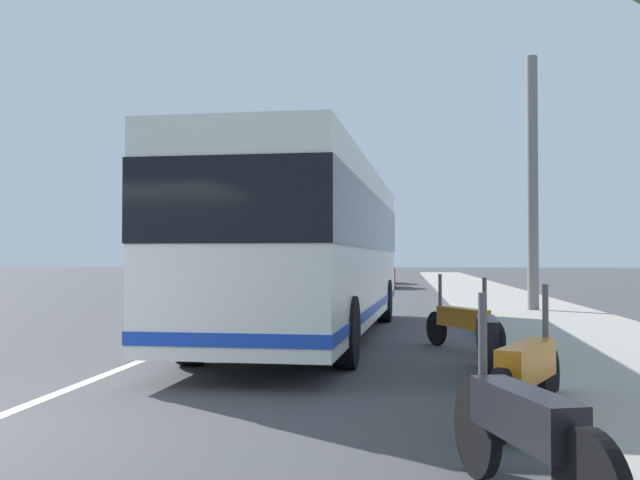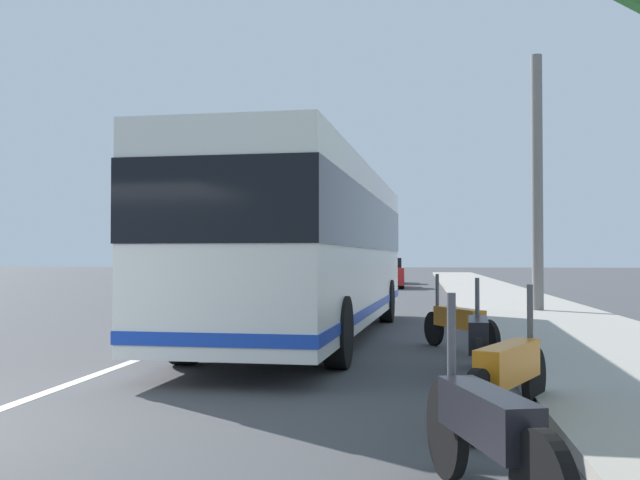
{
  "view_description": "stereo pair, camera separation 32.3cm",
  "coord_description": "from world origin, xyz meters",
  "px_view_note": "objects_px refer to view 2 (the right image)",
  "views": [
    {
      "loc": [
        -5.75,
        -3.88,
        1.53
      ],
      "look_at": [
        9.45,
        -2.11,
        1.9
      ],
      "focal_mm": 41.18,
      "sensor_mm": 36.0,
      "label": 1
    },
    {
      "loc": [
        -5.71,
        -4.2,
        1.53
      ],
      "look_at": [
        9.45,
        -2.11,
        1.9
      ],
      "focal_mm": 41.18,
      "sensor_mm": 36.0,
      "label": 2
    }
  ],
  "objects_px": {
    "utility_pole": "(537,185)",
    "motorcycle_by_tree": "(478,340)",
    "car_behind_bus": "(385,274)",
    "motorcycle_mid_row": "(486,434)",
    "coach_bus": "(311,243)",
    "car_far_distant": "(321,269)",
    "car_side_street": "(387,272)",
    "motorcycle_nearest_curb": "(459,323)",
    "motorcycle_far_end": "(509,373)"
  },
  "relations": [
    {
      "from": "motorcycle_by_tree",
      "to": "car_far_distant",
      "type": "height_order",
      "value": "car_far_distant"
    },
    {
      "from": "motorcycle_by_tree",
      "to": "car_side_street",
      "type": "relative_size",
      "value": 0.53
    },
    {
      "from": "motorcycle_nearest_curb",
      "to": "car_far_distant",
      "type": "xyz_separation_m",
      "value": [
        36.14,
        7.19,
        0.29
      ]
    },
    {
      "from": "car_far_distant",
      "to": "car_side_street",
      "type": "bearing_deg",
      "value": 42.83
    },
    {
      "from": "motorcycle_by_tree",
      "to": "utility_pole",
      "type": "bearing_deg",
      "value": -8.97
    },
    {
      "from": "utility_pole",
      "to": "motorcycle_mid_row",
      "type": "bearing_deg",
      "value": 170.2
    },
    {
      "from": "motorcycle_mid_row",
      "to": "motorcycle_far_end",
      "type": "bearing_deg",
      "value": -26.49
    },
    {
      "from": "motorcycle_far_end",
      "to": "motorcycle_mid_row",
      "type": "bearing_deg",
      "value": -165.58
    },
    {
      "from": "motorcycle_by_tree",
      "to": "motorcycle_nearest_curb",
      "type": "bearing_deg",
      "value": 6.24
    },
    {
      "from": "coach_bus",
      "to": "car_side_street",
      "type": "bearing_deg",
      "value": 2.35
    },
    {
      "from": "car_side_street",
      "to": "motorcycle_nearest_curb",
      "type": "bearing_deg",
      "value": -175.07
    },
    {
      "from": "motorcycle_mid_row",
      "to": "motorcycle_by_tree",
      "type": "distance_m",
      "value": 5.09
    },
    {
      "from": "motorcycle_by_tree",
      "to": "car_side_street",
      "type": "distance_m",
      "value": 34.15
    },
    {
      "from": "coach_bus",
      "to": "motorcycle_far_end",
      "type": "relative_size",
      "value": 5.54
    },
    {
      "from": "car_far_distant",
      "to": "utility_pole",
      "type": "xyz_separation_m",
      "value": [
        -28.25,
        -9.66,
        2.72
      ]
    },
    {
      "from": "car_far_distant",
      "to": "car_side_street",
      "type": "height_order",
      "value": "car_far_distant"
    },
    {
      "from": "motorcycle_far_end",
      "to": "motorcycle_nearest_curb",
      "type": "distance_m",
      "value": 5.24
    },
    {
      "from": "coach_bus",
      "to": "utility_pole",
      "type": "height_order",
      "value": "utility_pole"
    },
    {
      "from": "coach_bus",
      "to": "car_far_distant",
      "type": "xyz_separation_m",
      "value": [
        34.5,
        4.52,
        -1.05
      ]
    },
    {
      "from": "car_behind_bus",
      "to": "motorcycle_nearest_curb",
      "type": "bearing_deg",
      "value": -179.0
    },
    {
      "from": "utility_pole",
      "to": "car_far_distant",
      "type": "bearing_deg",
      "value": 18.88
    },
    {
      "from": "motorcycle_far_end",
      "to": "coach_bus",
      "type": "bearing_deg",
      "value": 46.68
    },
    {
      "from": "car_far_distant",
      "to": "motorcycle_far_end",
      "type": "bearing_deg",
      "value": 8.32
    },
    {
      "from": "motorcycle_far_end",
      "to": "motorcycle_by_tree",
      "type": "xyz_separation_m",
      "value": [
        2.65,
        0.08,
        0.0
      ]
    },
    {
      "from": "motorcycle_far_end",
      "to": "car_behind_bus",
      "type": "bearing_deg",
      "value": 28.95
    },
    {
      "from": "motorcycle_nearest_curb",
      "to": "car_behind_bus",
      "type": "distance_m",
      "value": 25.36
    },
    {
      "from": "car_side_street",
      "to": "motorcycle_mid_row",
      "type": "bearing_deg",
      "value": -176.31
    },
    {
      "from": "car_side_street",
      "to": "motorcycle_far_end",
      "type": "bearing_deg",
      "value": -175.44
    },
    {
      "from": "motorcycle_by_tree",
      "to": "motorcycle_nearest_curb",
      "type": "relative_size",
      "value": 1.07
    },
    {
      "from": "motorcycle_by_tree",
      "to": "car_far_distant",
      "type": "bearing_deg",
      "value": 14.37
    },
    {
      "from": "car_far_distant",
      "to": "car_behind_bus",
      "type": "distance_m",
      "value": 11.9
    },
    {
      "from": "motorcycle_mid_row",
      "to": "car_behind_bus",
      "type": "height_order",
      "value": "car_behind_bus"
    },
    {
      "from": "motorcycle_nearest_curb",
      "to": "utility_pole",
      "type": "xyz_separation_m",
      "value": [
        7.9,
        -2.47,
        3.01
      ]
    },
    {
      "from": "car_far_distant",
      "to": "car_side_street",
      "type": "distance_m",
      "value": 6.58
    },
    {
      "from": "coach_bus",
      "to": "motorcycle_by_tree",
      "type": "bearing_deg",
      "value": -144.01
    },
    {
      "from": "motorcycle_mid_row",
      "to": "motorcycle_far_end",
      "type": "distance_m",
      "value": 2.46
    },
    {
      "from": "motorcycle_mid_row",
      "to": "car_far_distant",
      "type": "xyz_separation_m",
      "value": [
        43.81,
        6.97,
        0.28
      ]
    },
    {
      "from": "motorcycle_by_tree",
      "to": "car_behind_bus",
      "type": "height_order",
      "value": "car_behind_bus"
    },
    {
      "from": "motorcycle_by_tree",
      "to": "car_behind_bus",
      "type": "distance_m",
      "value": 27.95
    },
    {
      "from": "motorcycle_mid_row",
      "to": "car_side_street",
      "type": "bearing_deg",
      "value": -13.4
    },
    {
      "from": "motorcycle_by_tree",
      "to": "car_far_distant",
      "type": "xyz_separation_m",
      "value": [
        38.72,
        7.31,
        0.28
      ]
    },
    {
      "from": "motorcycle_nearest_curb",
      "to": "car_behind_bus",
      "type": "bearing_deg",
      "value": -21.4
    },
    {
      "from": "car_behind_bus",
      "to": "coach_bus",
      "type": "bearing_deg",
      "value": 174.9
    },
    {
      "from": "coach_bus",
      "to": "utility_pole",
      "type": "bearing_deg",
      "value": -36.89
    },
    {
      "from": "motorcycle_mid_row",
      "to": "utility_pole",
      "type": "xyz_separation_m",
      "value": [
        15.56,
        -2.69,
        2.99
      ]
    },
    {
      "from": "car_behind_bus",
      "to": "utility_pole",
      "type": "distance_m",
      "value": 18.23
    },
    {
      "from": "utility_pole",
      "to": "motorcycle_by_tree",
      "type": "bearing_deg",
      "value": 167.35
    },
    {
      "from": "coach_bus",
      "to": "motorcycle_by_tree",
      "type": "xyz_separation_m",
      "value": [
        -4.23,
        -2.79,
        -1.33
      ]
    },
    {
      "from": "car_behind_bus",
      "to": "motorcycle_mid_row",
      "type": "bearing_deg",
      "value": 179.35
    },
    {
      "from": "motorcycle_far_end",
      "to": "car_far_distant",
      "type": "xyz_separation_m",
      "value": [
        41.38,
        7.38,
        0.28
      ]
    }
  ]
}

